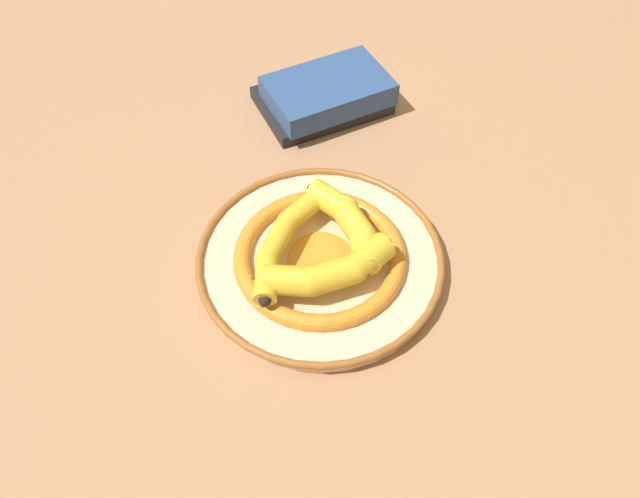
% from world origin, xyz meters
% --- Properties ---
extents(ground_plane, '(2.80, 2.80, 0.00)m').
position_xyz_m(ground_plane, '(0.00, 0.00, 0.00)').
color(ground_plane, '#A87A56').
extents(decorative_bowl, '(0.34, 0.34, 0.03)m').
position_xyz_m(decorative_bowl, '(-0.02, 0.04, 0.02)').
color(decorative_bowl, beige).
rests_on(decorative_bowl, ground_plane).
extents(banana_a, '(0.09, 0.19, 0.04)m').
position_xyz_m(banana_a, '(-0.07, 0.03, 0.05)').
color(banana_a, gold).
rests_on(banana_a, decorative_bowl).
extents(banana_b, '(0.17, 0.10, 0.04)m').
position_xyz_m(banana_b, '(0.01, -0.00, 0.05)').
color(banana_b, yellow).
rests_on(banana_b, decorative_bowl).
extents(banana_c, '(0.20, 0.11, 0.03)m').
position_xyz_m(banana_c, '(-0.01, 0.08, 0.05)').
color(banana_c, gold).
rests_on(banana_c, decorative_bowl).
extents(book_stack, '(0.22, 0.25, 0.06)m').
position_xyz_m(book_stack, '(0.32, 0.02, 0.03)').
color(book_stack, black).
rests_on(book_stack, ground_plane).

